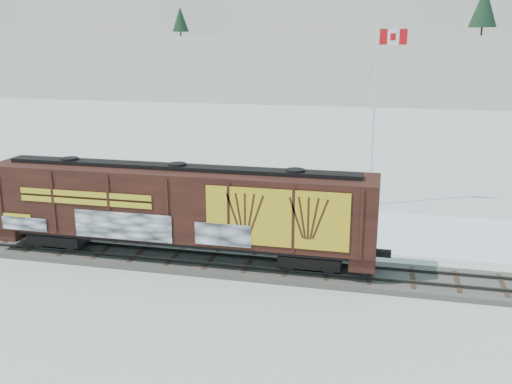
% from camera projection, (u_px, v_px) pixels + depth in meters
% --- Properties ---
extents(ground, '(500.00, 500.00, 0.00)m').
position_uv_depth(ground, '(249.00, 268.00, 28.82)').
color(ground, white).
rests_on(ground, ground).
extents(rail_track, '(50.00, 3.40, 0.43)m').
position_uv_depth(rail_track, '(249.00, 265.00, 28.79)').
color(rail_track, '#59544C').
rests_on(rail_track, ground).
extents(parking_strip, '(40.00, 8.00, 0.03)m').
position_uv_depth(parking_strip, '(278.00, 223.00, 35.88)').
color(parking_strip, white).
rests_on(parking_strip, ground).
extents(hillside, '(360.00, 110.00, 93.00)m').
position_uv_depth(hillside, '(371.00, 29.00, 156.67)').
color(hillside, white).
rests_on(hillside, ground).
extents(hopper_railcar, '(19.82, 3.06, 4.71)m').
position_uv_depth(hopper_railcar, '(179.00, 206.00, 28.85)').
color(hopper_railcar, black).
rests_on(hopper_railcar, rail_track).
extents(flagpole, '(2.30, 0.90, 12.09)m').
position_uv_depth(flagpole, '(374.00, 141.00, 38.83)').
color(flagpole, silver).
rests_on(flagpole, ground).
extents(car_silver, '(4.52, 2.30, 1.47)m').
position_uv_depth(car_silver, '(100.00, 209.00, 36.28)').
color(car_silver, silver).
rests_on(car_silver, parking_strip).
extents(car_white, '(4.38, 2.13, 1.38)m').
position_uv_depth(car_white, '(250.00, 210.00, 36.14)').
color(car_white, silver).
rests_on(car_white, parking_strip).
extents(car_dark, '(5.90, 4.11, 1.58)m').
position_uv_depth(car_dark, '(292.00, 221.00, 33.62)').
color(car_dark, black).
rests_on(car_dark, parking_strip).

